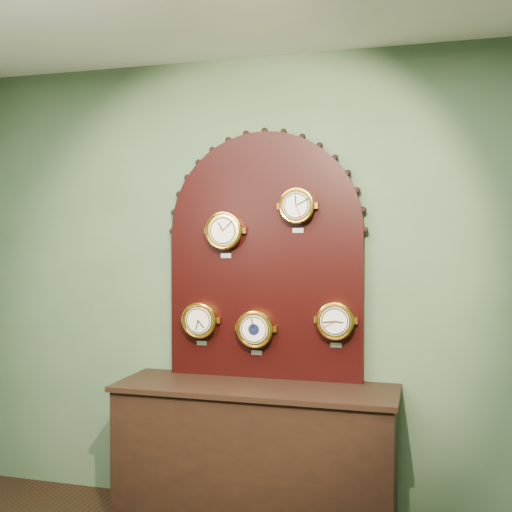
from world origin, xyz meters
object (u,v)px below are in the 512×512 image
(arabic_clock, at_px, (297,206))
(barometer, at_px, (255,329))
(tide_clock, at_px, (335,321))
(roman_clock, at_px, (224,231))
(shop_counter, at_px, (255,459))
(display_board, at_px, (265,248))
(hygrometer, at_px, (200,320))

(arabic_clock, bearing_deg, barometer, -179.89)
(arabic_clock, distance_m, tide_clock, 0.71)
(roman_clock, xyz_separation_m, tide_clock, (0.68, 0.00, -0.53))
(shop_counter, bearing_deg, arabic_clock, 35.66)
(display_board, height_order, hygrometer, display_board)
(display_board, height_order, roman_clock, display_board)
(roman_clock, height_order, arabic_clock, arabic_clock)
(tide_clock, bearing_deg, barometer, -179.97)
(shop_counter, distance_m, hygrometer, 0.89)
(barometer, bearing_deg, shop_counter, -74.81)
(arabic_clock, bearing_deg, display_board, 162.81)
(roman_clock, relative_size, tide_clock, 1.04)
(display_board, distance_m, arabic_clock, 0.33)
(barometer, relative_size, tide_clock, 1.02)
(roman_clock, distance_m, arabic_clock, 0.47)
(shop_counter, distance_m, barometer, 0.75)
(barometer, bearing_deg, tide_clock, 0.03)
(display_board, distance_m, barometer, 0.50)
(arabic_clock, bearing_deg, shop_counter, -144.34)
(roman_clock, distance_m, hygrometer, 0.58)
(shop_counter, xyz_separation_m, hygrometer, (-0.40, 0.15, 0.78))
(roman_clock, distance_m, barometer, 0.62)
(tide_clock, bearing_deg, roman_clock, -179.98)
(arabic_clock, xyz_separation_m, barometer, (-0.26, -0.00, -0.74))
(arabic_clock, height_order, tide_clock, arabic_clock)
(display_board, relative_size, roman_clock, 5.36)
(display_board, height_order, arabic_clock, display_board)
(shop_counter, bearing_deg, display_board, 90.00)
(display_board, height_order, tide_clock, display_board)
(roman_clock, bearing_deg, tide_clock, 0.02)
(shop_counter, height_order, barometer, barometer)
(roman_clock, xyz_separation_m, barometer, (0.20, 0.00, -0.59))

